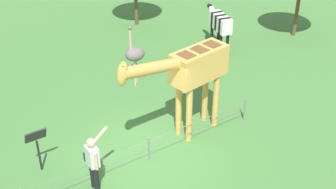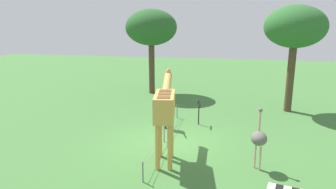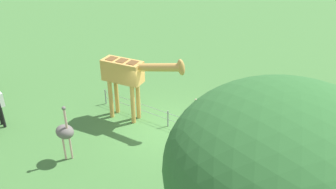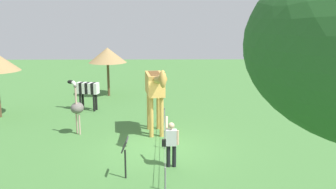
# 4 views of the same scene
# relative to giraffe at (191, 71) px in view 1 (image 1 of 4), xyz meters

# --- Properties ---
(ground_plane) EXTENTS (60.00, 60.00, 0.00)m
(ground_plane) POSITION_rel_giraffe_xyz_m (1.67, 0.15, -2.11)
(ground_plane) COLOR #427538
(giraffe) EXTENTS (3.70, 0.98, 3.22)m
(giraffe) POSITION_rel_giraffe_xyz_m (0.00, 0.00, 0.00)
(giraffe) COLOR gold
(giraffe) RESTS_ON ground_plane
(visitor) EXTENTS (0.67, 0.58, 1.67)m
(visitor) POSITION_rel_giraffe_xyz_m (3.40, 0.59, -1.21)
(visitor) COLOR black
(visitor) RESTS_ON ground_plane
(zebra) EXTENTS (0.71, 1.82, 1.66)m
(zebra) POSITION_rel_giraffe_xyz_m (-4.27, -3.88, -0.95)
(zebra) COLOR black
(zebra) RESTS_ON ground_plane
(ostrich) EXTENTS (0.70, 0.56, 2.25)m
(ostrich) POSITION_rel_giraffe_xyz_m (-0.15, -3.42, -0.94)
(ostrich) COLOR #CC9E93
(ostrich) RESTS_ON ground_plane
(info_sign) EXTENTS (0.56, 0.21, 1.32)m
(info_sign) POSITION_rel_giraffe_xyz_m (4.29, -0.88, -1.16)
(info_sign) COLOR black
(info_sign) RESTS_ON ground_plane
(wire_fence) EXTENTS (7.05, 0.05, 0.75)m
(wire_fence) POSITION_rel_giraffe_xyz_m (1.67, 0.38, -1.71)
(wire_fence) COLOR slate
(wire_fence) RESTS_ON ground_plane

